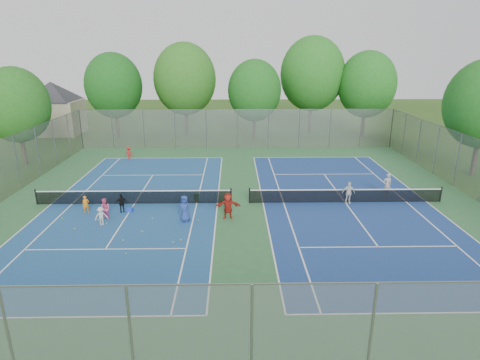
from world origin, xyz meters
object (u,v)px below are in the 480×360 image
(instructor, at_px, (387,184))
(ball_crate, at_px, (130,210))
(net_right, at_px, (345,196))
(ball_hopper, at_px, (197,197))
(net_left, at_px, (134,197))

(instructor, bearing_deg, ball_crate, 9.15)
(net_right, xyz_separation_m, ball_hopper, (-9.92, 0.35, -0.16))
(net_right, height_order, ball_crate, net_right)
(net_right, distance_m, instructor, 3.53)
(net_right, distance_m, ball_crate, 14.04)
(net_left, bearing_deg, instructor, 4.46)
(ball_crate, relative_size, instructor, 0.20)
(ball_hopper, bearing_deg, ball_crate, -157.01)
(net_left, relative_size, instructor, 8.04)
(net_left, distance_m, ball_crate, 1.40)
(ball_hopper, bearing_deg, instructor, 4.32)
(ball_crate, bearing_deg, net_left, 91.28)
(net_right, distance_m, ball_hopper, 9.93)
(ball_hopper, bearing_deg, net_left, -175.09)
(ball_crate, xyz_separation_m, ball_hopper, (4.04, 1.72, 0.16))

